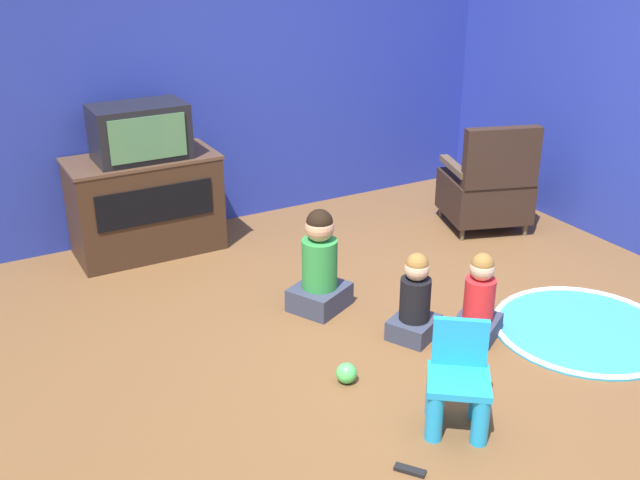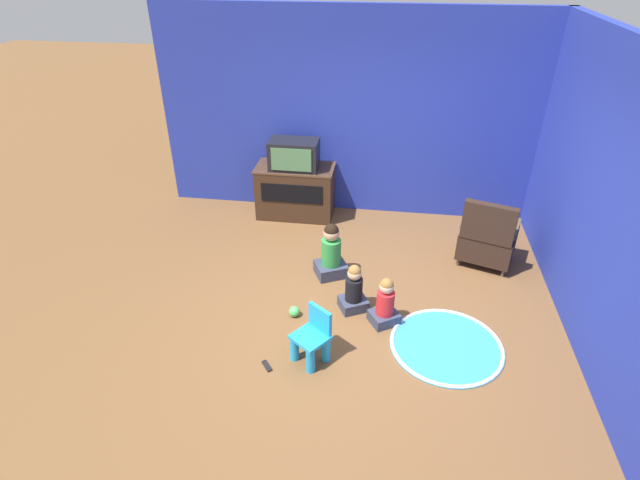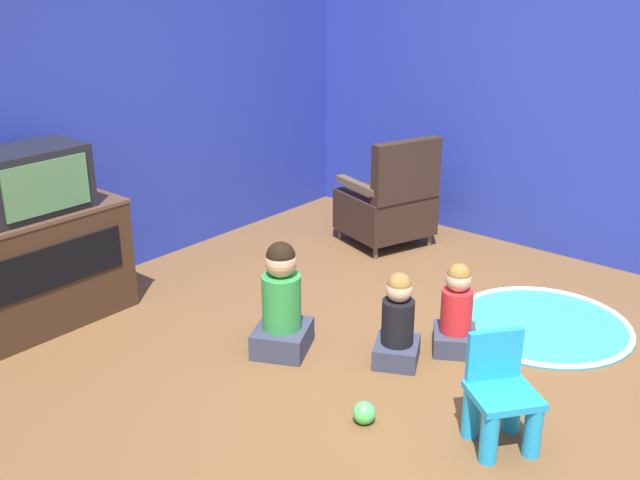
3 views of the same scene
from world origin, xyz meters
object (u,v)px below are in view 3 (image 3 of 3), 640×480
child_watching_right (282,305)px  television (29,181)px  yellow_kid_chair (501,402)px  toy_ball (364,413)px  black_armchair (389,204)px  child_watching_left (456,313)px  child_watching_center (398,324)px  tv_cabinet (38,265)px

child_watching_right → television: bearing=90.1°
yellow_kid_chair → toy_ball: size_ratio=4.72×
child_watching_right → toy_ball: 0.91m
black_armchair → television: bearing=-0.3°
yellow_kid_chair → television: bearing=140.9°
child_watching_left → child_watching_right: bearing=98.4°
yellow_kid_chair → black_armchair: bearing=83.5°
black_armchair → child_watching_center: 1.92m
child_watching_right → toy_ball: bearing=-135.6°
yellow_kid_chair → child_watching_center: child_watching_center is taller
child_watching_center → child_watching_left: bearing=-55.2°
child_watching_left → tv_cabinet: bearing=89.6°
yellow_kid_chair → child_watching_center: bearing=105.4°
tv_cabinet → television: size_ratio=1.64×
black_armchair → yellow_kid_chair: black_armchair is taller
child_watching_center → child_watching_right: (-0.32, 0.61, 0.06)m
yellow_kid_chair → child_watching_center: (0.33, 0.82, 0.02)m
child_watching_left → child_watching_center: bearing=119.9°
child_watching_left → child_watching_center: size_ratio=0.99×
television → toy_ball: bearing=-79.6°
television → child_watching_left: size_ratio=1.20×
television → toy_ball: television is taller
tv_cabinet → toy_ball: tv_cabinet is taller
television → child_watching_center: bearing=-63.1°
tv_cabinet → black_armchair: (2.57, -0.92, -0.04)m
yellow_kid_chair → child_watching_left: size_ratio=0.99×
black_armchair → toy_ball: size_ratio=7.74×
child_watching_right → child_watching_center: bearing=-88.2°
child_watching_left → black_armchair: bearing=16.2°
black_armchair → child_watching_left: bearing=66.6°
tv_cabinet → television: 0.57m
child_watching_center → toy_ball: child_watching_center is taller
yellow_kid_chair → child_watching_right: size_ratio=0.80×
tv_cabinet → child_watching_right: tv_cabinet is taller
child_watching_left → child_watching_center: 0.39m
television → child_watching_center: (1.03, -2.02, -0.71)m
tv_cabinet → yellow_kid_chair: tv_cabinet is taller
yellow_kid_chair → child_watching_center: size_ratio=0.99×
child_watching_left → child_watching_right: (-0.67, 0.79, 0.06)m
child_watching_center → toy_ball: bearing=173.1°
toy_ball → television: bearing=100.4°
child_watching_center → toy_ball: size_ratio=4.78×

